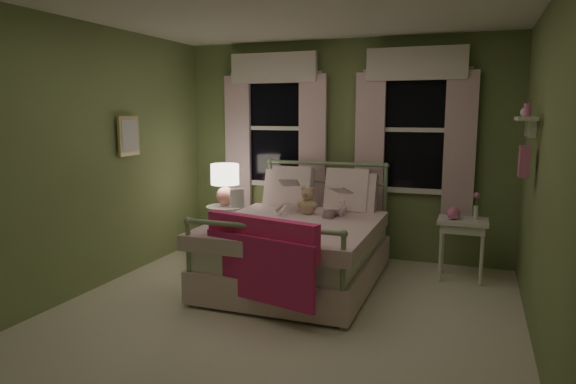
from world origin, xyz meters
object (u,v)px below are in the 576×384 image
at_px(child_right, 337,191).
at_px(bed, 300,246).
at_px(nightstand_left, 226,225).
at_px(nightstand_right, 463,229).
at_px(teddy_bear, 308,203).
at_px(table_lamp, 225,181).
at_px(child_left, 288,183).

bearing_deg(child_right, bed, 62.49).
xyz_separation_m(nightstand_left, nightstand_right, (2.66, 0.19, 0.13)).
height_order(child_right, teddy_bear, child_right).
relative_size(nightstand_left, nightstand_right, 1.02).
height_order(nightstand_left, table_lamp, table_lamp).
bearing_deg(child_right, nightstand_right, -163.41).
distance_m(child_left, teddy_bear, 0.37).
relative_size(teddy_bear, nightstand_left, 0.48).
bearing_deg(nightstand_left, child_right, -2.08).
relative_size(child_right, nightstand_left, 1.05).
bearing_deg(child_right, teddy_bear, 35.59).
bearing_deg(bed, child_left, 123.60).
xyz_separation_m(child_right, teddy_bear, (-0.28, -0.16, -0.12)).
bearing_deg(teddy_bear, child_right, 29.50).
distance_m(teddy_bear, nightstand_right, 1.64).
xyz_separation_m(bed, child_right, (0.28, 0.42, 0.53)).
relative_size(bed, child_right, 2.97).
relative_size(teddy_bear, nightstand_right, 0.48).
relative_size(bed, table_lamp, 4.15).
height_order(bed, child_left, child_left).
bearing_deg(table_lamp, child_right, -2.08).
xyz_separation_m(child_left, table_lamp, (-0.81, 0.05, -0.02)).
relative_size(child_left, table_lamp, 1.63).
bearing_deg(bed, nightstand_right, 22.82).
height_order(teddy_bear, table_lamp, table_lamp).
distance_m(nightstand_left, nightstand_right, 2.67).
bearing_deg(child_right, child_left, 6.09).
distance_m(child_right, nightstand_right, 1.36).
distance_m(child_right, table_lamp, 1.37).
relative_size(bed, nightstand_left, 3.13).
distance_m(nightstand_left, table_lamp, 0.54).
xyz_separation_m(nightstand_left, table_lamp, (0.00, -0.00, 0.54)).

